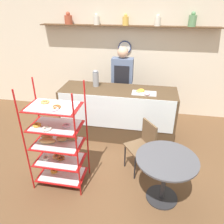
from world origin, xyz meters
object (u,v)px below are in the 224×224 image
cafe_table (166,168)px  person_worker (122,83)px  coffee_carafe (96,78)px  cafe_chair (144,142)px  pastry_rack (57,142)px  donut_tray_counter (144,92)px

cafe_table → person_worker: bearing=113.0°
coffee_carafe → cafe_chair: bearing=-45.9°
cafe_table → coffee_carafe: size_ratio=2.51×
pastry_rack → cafe_chair: size_ratio=1.86×
coffee_carafe → donut_tray_counter: 1.00m
person_worker → cafe_chair: bearing=-69.4°
coffee_carafe → pastry_rack: bearing=-96.6°
pastry_rack → donut_tray_counter: 1.82m
person_worker → coffee_carafe: person_worker is taller
cafe_table → cafe_chair: cafe_chair is taller
coffee_carafe → person_worker: bearing=43.5°
pastry_rack → cafe_chair: bearing=22.8°
pastry_rack → donut_tray_counter: size_ratio=3.61×
donut_tray_counter → pastry_rack: bearing=-129.9°
cafe_table → donut_tray_counter: bearing=105.4°
cafe_table → cafe_chair: bearing=118.9°
cafe_table → coffee_carafe: coffee_carafe is taller
person_worker → coffee_carafe: (-0.47, -0.45, 0.23)m
cafe_table → cafe_chair: size_ratio=0.95×
coffee_carafe → donut_tray_counter: (0.97, -0.22, -0.14)m
cafe_chair → donut_tray_counter: bearing=148.9°
cafe_chair → person_worker: bearing=164.4°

